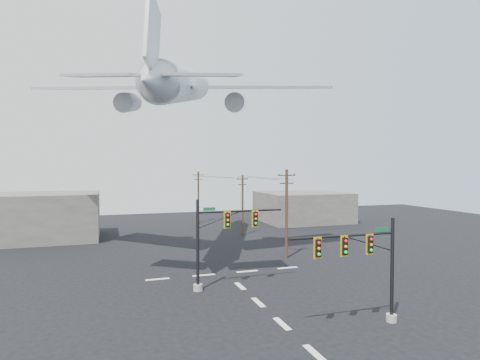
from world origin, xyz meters
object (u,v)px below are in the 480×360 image
object	(u,v)px
signal_mast_far	(217,240)
utility_pole_b	(243,204)
utility_pole_c	(198,196)
signal_mast_near	(368,265)
airliner	(182,85)
utility_pole_a	(287,212)

from	to	relation	value
signal_mast_far	utility_pole_b	bearing A→B (deg)	66.58
signal_mast_far	utility_pole_c	size ratio (longest dim) A/B	0.84
signal_mast_near	utility_pole_c	bearing A→B (deg)	90.20
signal_mast_far	utility_pole_b	distance (m)	24.01
utility_pole_c	airliner	size ratio (longest dim) A/B	0.27
utility_pole_c	airliner	world-z (taller)	airliner
utility_pole_c	airliner	distance (m)	27.75
signal_mast_near	signal_mast_far	xyz separation A→B (m)	(-6.61, 9.73, 0.12)
signal_mast_near	airliner	size ratio (longest dim) A/B	0.22
utility_pole_b	signal_mast_near	bearing A→B (deg)	-105.57
utility_pole_a	utility_pole_c	size ratio (longest dim) A/B	1.06
airliner	signal_mast_far	bearing A→B (deg)	-158.63
signal_mast_far	utility_pole_c	xyz separation A→B (m)	(6.45, 35.94, 0.74)
signal_mast_near	utility_pole_a	xyz separation A→B (m)	(2.87, 17.49, 1.14)
utility_pole_a	utility_pole_b	size ratio (longest dim) A/B	1.11
signal_mast_near	utility_pole_b	distance (m)	31.90
utility_pole_c	airliner	bearing A→B (deg)	-88.75
signal_mast_far	utility_pole_a	bearing A→B (deg)	39.31
signal_mast_near	utility_pole_b	size ratio (longest dim) A/B	0.87
utility_pole_b	airliner	size ratio (longest dim) A/B	0.26
utility_pole_a	airliner	size ratio (longest dim) A/B	0.28
utility_pole_a	airliner	world-z (taller)	airliner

